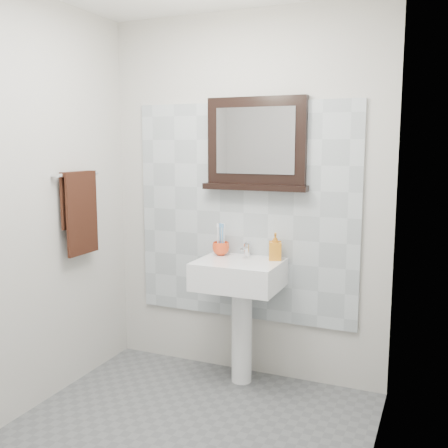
{
  "coord_description": "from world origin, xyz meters",
  "views": [
    {
      "loc": [
        1.28,
        -2.27,
        1.61
      ],
      "look_at": [
        0.08,
        0.55,
        1.15
      ],
      "focal_mm": 42.0,
      "sensor_mm": 36.0,
      "label": 1
    }
  ],
  "objects_px": {
    "framed_mirror": "(256,146)",
    "hand_towel": "(80,206)",
    "pedestal_sink": "(239,287)",
    "soap_dispenser": "(275,246)",
    "toothbrush_cup": "(221,249)"
  },
  "relations": [
    {
      "from": "toothbrush_cup",
      "to": "hand_towel",
      "type": "bearing_deg",
      "value": -149.81
    },
    {
      "from": "pedestal_sink",
      "to": "framed_mirror",
      "type": "xyz_separation_m",
      "value": [
        0.04,
        0.19,
        0.93
      ]
    },
    {
      "from": "pedestal_sink",
      "to": "soap_dispenser",
      "type": "distance_m",
      "value": 0.36
    },
    {
      "from": "framed_mirror",
      "to": "toothbrush_cup",
      "type": "bearing_deg",
      "value": -161.13
    },
    {
      "from": "soap_dispenser",
      "to": "framed_mirror",
      "type": "height_order",
      "value": "framed_mirror"
    },
    {
      "from": "toothbrush_cup",
      "to": "soap_dispenser",
      "type": "xyz_separation_m",
      "value": [
        0.39,
        0.0,
        0.04
      ]
    },
    {
      "from": "framed_mirror",
      "to": "hand_towel",
      "type": "xyz_separation_m",
      "value": [
        -1.04,
        -0.55,
        -0.39
      ]
    },
    {
      "from": "framed_mirror",
      "to": "hand_towel",
      "type": "bearing_deg",
      "value": -152.09
    },
    {
      "from": "pedestal_sink",
      "to": "hand_towel",
      "type": "height_order",
      "value": "hand_towel"
    },
    {
      "from": "hand_towel",
      "to": "soap_dispenser",
      "type": "bearing_deg",
      "value": 21.47
    },
    {
      "from": "toothbrush_cup",
      "to": "soap_dispenser",
      "type": "bearing_deg",
      "value": 0.15
    },
    {
      "from": "pedestal_sink",
      "to": "hand_towel",
      "type": "relative_size",
      "value": 1.75
    },
    {
      "from": "toothbrush_cup",
      "to": "framed_mirror",
      "type": "distance_m",
      "value": 0.74
    },
    {
      "from": "framed_mirror",
      "to": "hand_towel",
      "type": "relative_size",
      "value": 1.32
    },
    {
      "from": "soap_dispenser",
      "to": "toothbrush_cup",
      "type": "bearing_deg",
      "value": 161.47
    }
  ]
}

